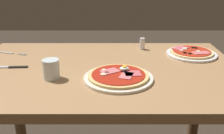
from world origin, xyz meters
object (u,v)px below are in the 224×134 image
Objects in this scene: fork at (11,53)px; knife at (10,67)px; pizza_foreground at (118,77)px; pizza_across_left at (191,53)px; dining_table at (104,89)px; water_glass_near at (51,70)px; salt_shaker at (142,44)px.

fork is 0.79× the size of knife.
pizza_across_left is (0.40, 0.33, -0.00)m from pizza_foreground.
water_glass_near is (-0.22, -0.13, 0.15)m from dining_table.
knife is at bearing -168.44° from pizza_across_left.
pizza_across_left is 1.72× the size of fork.
pizza_across_left is 3.11× the size of water_glass_near.
dining_table is 0.46m from knife.
knife reaches higher than dining_table.
pizza_across_left is (0.47, 0.19, 0.12)m from dining_table.
pizza_foreground reaches higher than pizza_across_left.
pizza_across_left is at bearing 39.10° from pizza_foreground.
pizza_foreground is 1.52× the size of knife.
salt_shaker is (0.15, 0.43, 0.02)m from pizza_foreground.
dining_table is 6.63× the size of knife.
dining_table is 0.52m from pizza_across_left.
pizza_across_left reaches higher than fork.
dining_table is 0.57m from fork.
knife is 2.92× the size of salt_shaker.
pizza_foreground is 0.52m from pizza_across_left.
water_glass_near is at bearing -30.06° from knife.
water_glass_near is 0.26m from knife.
fork is (-0.58, 0.35, -0.01)m from pizza_foreground.
fork is (-0.30, 0.34, -0.03)m from water_glass_near.
dining_table is 19.39× the size of salt_shaker.
pizza_across_left is 1.37× the size of knife.
salt_shaker reaches higher than pizza_foreground.
water_glass_near is 1.28× the size of salt_shaker.
pizza_foreground is at bearing -15.23° from knife.
fork is 2.32× the size of salt_shaker.
knife is (0.07, -0.21, 0.00)m from fork.
pizza_foreground is at bearing -64.87° from dining_table.
knife reaches higher than fork.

